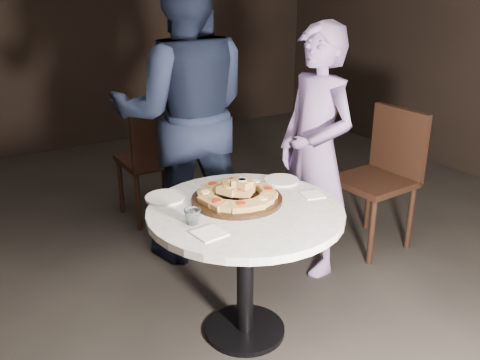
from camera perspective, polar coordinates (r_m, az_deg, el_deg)
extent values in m
plane|color=black|center=(3.00, -0.50, -14.52)|extent=(7.00, 7.00, 0.00)
cylinder|color=black|center=(2.90, 0.53, -15.64)|extent=(0.53, 0.53, 0.03)
cylinder|color=black|center=(2.71, 0.56, -9.90)|extent=(0.11, 0.11, 0.65)
cylinder|color=silver|center=(2.55, 0.59, -3.46)|extent=(1.20, 1.20, 0.04)
cylinder|color=black|center=(2.62, -0.33, -2.06)|extent=(0.55, 0.55, 0.02)
cube|color=#AB7E42|center=(2.64, 3.00, -1.34)|extent=(0.10, 0.11, 0.04)
cylinder|color=red|center=(2.63, 3.00, -0.94)|extent=(0.05, 0.05, 0.01)
cube|color=#AB7E42|center=(2.69, 2.52, -0.87)|extent=(0.09, 0.11, 0.04)
cube|color=#AB7E42|center=(2.73, 1.65, -0.51)|extent=(0.10, 0.11, 0.04)
cylinder|color=beige|center=(2.72, 1.65, -0.12)|extent=(0.06, 0.06, 0.01)
cube|color=#AB7E42|center=(2.75, 0.51, -0.31)|extent=(0.11, 0.12, 0.04)
cube|color=#AB7E42|center=(2.75, -0.74, -0.28)|extent=(0.12, 0.11, 0.04)
cylinder|color=red|center=(2.75, -0.75, 0.11)|extent=(0.06, 0.06, 0.01)
cube|color=#AB7E42|center=(2.74, -1.94, -0.43)|extent=(0.10, 0.08, 0.04)
cube|color=#AB7E42|center=(2.70, -2.92, -0.74)|extent=(0.11, 0.09, 0.04)
cylinder|color=red|center=(2.70, -2.93, -0.35)|extent=(0.05, 0.05, 0.01)
cube|color=#AB7E42|center=(2.65, -3.55, -1.18)|extent=(0.12, 0.12, 0.04)
cube|color=#AB7E42|center=(2.60, -3.71, -1.69)|extent=(0.10, 0.11, 0.04)
cylinder|color=beige|center=(2.59, -3.72, -1.29)|extent=(0.06, 0.06, 0.01)
cube|color=#AB7E42|center=(2.55, -3.35, -2.20)|extent=(0.09, 0.10, 0.04)
cube|color=#AB7E42|center=(2.50, -2.49, -2.61)|extent=(0.09, 0.11, 0.04)
cylinder|color=red|center=(2.50, -2.50, -2.19)|extent=(0.05, 0.05, 0.01)
cube|color=#AB7E42|center=(2.48, -1.26, -2.86)|extent=(0.12, 0.12, 0.04)
cube|color=#AB7E42|center=(2.47, 0.13, -2.90)|extent=(0.11, 0.10, 0.04)
cylinder|color=red|center=(2.47, 0.13, -2.48)|extent=(0.06, 0.06, 0.01)
cube|color=#AB7E42|center=(2.49, 1.44, -2.71)|extent=(0.10, 0.09, 0.04)
cube|color=#AB7E42|center=(2.53, 2.44, -2.34)|extent=(0.11, 0.10, 0.04)
cylinder|color=beige|center=(2.52, 2.45, -1.93)|extent=(0.06, 0.06, 0.01)
cube|color=#AB7E42|center=(2.58, 2.98, -1.86)|extent=(0.12, 0.12, 0.04)
cube|color=#AB7E42|center=(2.63, 0.60, -0.70)|extent=(0.11, 0.12, 0.04)
cylinder|color=#2D6B1E|center=(2.62, 0.61, -0.30)|extent=(0.06, 0.06, 0.01)
cube|color=#AB7E42|center=(2.64, -0.88, -0.56)|extent=(0.11, 0.10, 0.04)
cylinder|color=beige|center=(2.63, -0.88, -0.16)|extent=(0.06, 0.06, 0.01)
cube|color=#AB7E42|center=(2.58, -1.29, -1.13)|extent=(0.11, 0.12, 0.04)
cylinder|color=orange|center=(2.57, -1.29, -0.72)|extent=(0.06, 0.06, 0.01)
cube|color=#AB7E42|center=(2.56, 0.23, -1.28)|extent=(0.12, 0.12, 0.04)
cylinder|color=red|center=(2.55, 0.23, -0.86)|extent=(0.06, 0.06, 0.01)
cube|color=#AB7E42|center=(2.63, 0.60, -0.70)|extent=(0.12, 0.11, 0.03)
cylinder|color=#2D6B1E|center=(2.62, 0.61, -0.30)|extent=(0.06, 0.06, 0.01)
cube|color=#AB7E42|center=(2.57, 0.20, -0.42)|extent=(0.10, 0.11, 0.04)
cylinder|color=beige|center=(2.56, 0.21, -0.01)|extent=(0.06, 0.06, 0.01)
cube|color=#AB7E42|center=(2.58, 0.23, -0.34)|extent=(0.12, 0.12, 0.04)
cylinder|color=beige|center=(2.57, 0.23, 0.07)|extent=(0.06, 0.06, 0.01)
cylinder|color=white|center=(2.68, -7.97, -1.85)|extent=(0.21, 0.21, 0.01)
cylinder|color=white|center=(2.88, 4.44, -0.03)|extent=(0.23, 0.23, 0.01)
imported|color=silver|center=(2.39, -5.10, -3.90)|extent=(0.10, 0.10, 0.07)
cube|color=white|center=(2.31, -3.29, -5.70)|extent=(0.14, 0.14, 0.01)
cube|color=white|center=(2.72, 7.74, -1.58)|extent=(0.12, 0.12, 0.01)
cube|color=black|center=(4.03, -9.59, 2.11)|extent=(0.42, 0.42, 0.04)
cube|color=black|center=(3.77, -8.57, 4.45)|extent=(0.42, 0.04, 0.45)
cylinder|color=black|center=(4.33, -8.12, 0.38)|extent=(0.04, 0.04, 0.45)
cylinder|color=black|center=(4.21, -12.61, -0.54)|extent=(0.04, 0.04, 0.45)
cylinder|color=black|center=(4.02, -6.04, -1.19)|extent=(0.04, 0.04, 0.45)
cylinder|color=black|center=(3.89, -10.82, -2.24)|extent=(0.04, 0.04, 0.45)
cube|color=black|center=(3.63, 14.01, -0.19)|extent=(0.46, 0.46, 0.04)
cube|color=black|center=(3.72, 16.57, 3.84)|extent=(0.07, 0.44, 0.46)
cylinder|color=black|center=(3.71, 9.65, -3.26)|extent=(0.04, 0.04, 0.46)
cylinder|color=black|center=(3.49, 13.88, -5.31)|extent=(0.04, 0.04, 0.46)
cylinder|color=black|center=(3.96, 13.53, -1.93)|extent=(0.04, 0.04, 0.46)
cylinder|color=black|center=(3.75, 17.70, -3.75)|extent=(0.04, 0.04, 0.46)
imported|color=black|center=(3.34, -5.97, 7.02)|extent=(1.12, 1.01, 1.88)
imported|color=#866EAC|center=(3.21, 8.05, 2.93)|extent=(0.39, 0.57, 1.51)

